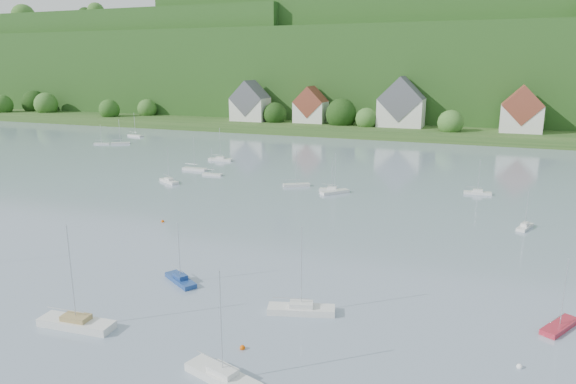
{
  "coord_description": "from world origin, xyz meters",
  "views": [
    {
      "loc": [
        35.67,
        -4.43,
        24.8
      ],
      "look_at": [
        4.8,
        75.0,
        4.0
      ],
      "focal_mm": 32.49,
      "sensor_mm": 36.0,
      "label": 1
    }
  ],
  "objects_px": {
    "near_sailboat_3": "(301,309)",
    "near_sailboat_4": "(223,375)",
    "near_sailboat_1": "(181,279)",
    "near_sailboat_2": "(76,322)",
    "near_sailboat_7": "(560,326)"
  },
  "relations": [
    {
      "from": "near_sailboat_3",
      "to": "near_sailboat_4",
      "type": "distance_m",
      "value": 13.58
    },
    {
      "from": "near_sailboat_3",
      "to": "near_sailboat_7",
      "type": "bearing_deg",
      "value": -2.45
    },
    {
      "from": "near_sailboat_1",
      "to": "near_sailboat_2",
      "type": "bearing_deg",
      "value": -73.49
    },
    {
      "from": "near_sailboat_2",
      "to": "near_sailboat_7",
      "type": "xyz_separation_m",
      "value": [
        43.78,
        16.67,
        -0.18
      ]
    },
    {
      "from": "near_sailboat_2",
      "to": "near_sailboat_4",
      "type": "xyz_separation_m",
      "value": [
        17.48,
        -2.73,
        -0.03
      ]
    },
    {
      "from": "near_sailboat_1",
      "to": "near_sailboat_4",
      "type": "height_order",
      "value": "near_sailboat_4"
    },
    {
      "from": "near_sailboat_3",
      "to": "near_sailboat_4",
      "type": "bearing_deg",
      "value": -114.08
    },
    {
      "from": "near_sailboat_1",
      "to": "near_sailboat_3",
      "type": "bearing_deg",
      "value": 23.89
    },
    {
      "from": "near_sailboat_1",
      "to": "near_sailboat_2",
      "type": "relative_size",
      "value": 0.71
    },
    {
      "from": "near_sailboat_1",
      "to": "near_sailboat_2",
      "type": "distance_m",
      "value": 13.38
    },
    {
      "from": "near_sailboat_3",
      "to": "near_sailboat_1",
      "type": "bearing_deg",
      "value": 156.02
    },
    {
      "from": "near_sailboat_1",
      "to": "near_sailboat_3",
      "type": "xyz_separation_m",
      "value": [
        15.85,
        -2.18,
        0.06
      ]
    },
    {
      "from": "near_sailboat_1",
      "to": "near_sailboat_4",
      "type": "xyz_separation_m",
      "value": [
        13.97,
        -15.64,
        0.06
      ]
    },
    {
      "from": "near_sailboat_1",
      "to": "near_sailboat_7",
      "type": "height_order",
      "value": "near_sailboat_1"
    },
    {
      "from": "near_sailboat_3",
      "to": "near_sailboat_4",
      "type": "xyz_separation_m",
      "value": [
        -1.88,
        -13.45,
        0.01
      ]
    }
  ]
}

